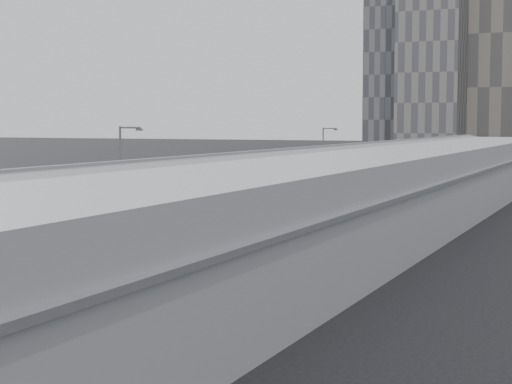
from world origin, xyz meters
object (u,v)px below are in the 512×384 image
Objects in this scene: bus_3 at (179,228)px; suv at (383,175)px; bus_2 at (67,251)px; street_lamp_near at (123,176)px; bus_4 at (265,210)px; bus_8 at (414,172)px; bus_5 at (322,197)px; street_lamp_far at (324,155)px; bus_7 at (395,179)px; shipping_container at (355,175)px; bus_6 at (357,187)px.

bus_3 is 2.57× the size of suv.
street_lamp_near is (-5.60, 14.69, 3.42)m from bus_2.
bus_8 is at bearing 89.39° from bus_4.
bus_5 is 23.54m from street_lamp_far.
bus_8 is 22.87m from street_lamp_far.
street_lamp_far is (-0.98, 49.11, -0.21)m from street_lamp_near.
bus_2 is at bearing -107.14° from suv.
bus_5 is 0.91× the size of bus_8.
bus_7 is (0.21, 43.63, 0.08)m from bus_4.
bus_5 is 2.39× the size of shipping_container.
shipping_container is at bearing 94.44° from bus_3.
shipping_container is at bearing 97.75° from bus_4.
bus_4 is 0.89× the size of bus_8.
street_lamp_far is (-6.87, 8.08, 3.29)m from bus_6.
bus_3 is 69.48m from shipping_container.
bus_6 is 2.44× the size of suv.
street_lamp_near is at bearing -99.39° from bus_5.
street_lamp_far reaches higher than shipping_container.
bus_6 is (-0.65, 13.97, 0.08)m from bus_5.
bus_6 reaches higher than bus_7.
bus_8 reaches higher than bus_7.
bus_6 is at bearing -85.20° from bus_8.
bus_5 is 43.74m from bus_8.
bus_4 is at bearing -83.69° from bus_6.
bus_2 is 12.11m from bus_3.
bus_8 is 1.65× the size of street_lamp_far.
bus_5 reaches higher than bus_4.
street_lamp_near reaches higher than bus_5.
bus_3 is 79.46m from suv.
bus_8 is (-0.05, 85.48, -0.01)m from bus_2.
street_lamp_near is 1.67× the size of shipping_container.
bus_5 is 28.07m from street_lamp_near.
bus_7 is 1.48× the size of street_lamp_near.
shipping_container is at bearing -146.36° from bus_8.
suv is at bearing 92.42° from bus_3.
bus_2 is 71.08m from bus_7.
bus_8 reaches higher than bus_5.
bus_3 is 1.01× the size of bus_8.
street_lamp_far is at bearing 135.96° from bus_6.
street_lamp_far reaches higher than bus_8.
street_lamp_near is (-6.54, -27.06, 3.58)m from bus_5.
street_lamp_near is 66.50m from shipping_container.
shipping_container is (-2.28, 66.36, -3.71)m from street_lamp_near.
suv is (-6.97, 63.79, -0.76)m from bus_4.
street_lamp_far is (-7.24, 36.35, 3.40)m from bus_4.
bus_6 is at bearing 96.88° from bus_5.
bus_2 is 41.76m from bus_5.
street_lamp_far reaches higher than bus_5.
bus_4 is 1.47× the size of street_lamp_far.
bus_6 is at bearing -49.62° from street_lamp_far.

